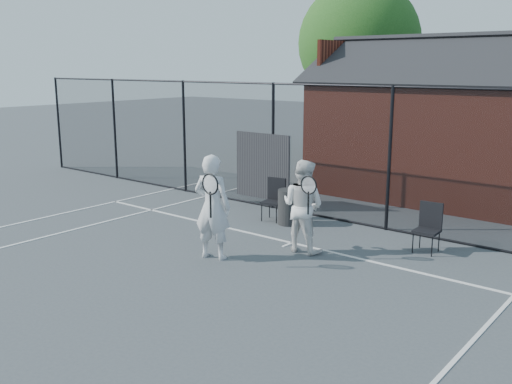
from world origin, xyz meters
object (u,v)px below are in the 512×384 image
Objects in this scene: player_front at (212,207)px; player_back at (303,206)px; waste_bin at (290,207)px; chair_right at (427,229)px; chair_left at (273,200)px; clubhouse at (440,134)px.

player_front is 1.69m from player_back.
waste_bin is (-1.25, 1.35, -0.48)m from player_back.
chair_right is 1.18× the size of waste_bin.
player_back is 2.25× the size of waste_bin.
player_front is at bearing -84.84° from chair_left.
player_front is 2.77m from waste_bin.
clubhouse is 3.45× the size of player_front.
player_front is 2.47× the size of waste_bin.
chair_right is at bearing 43.53° from player_front.
waste_bin is (-0.25, 2.70, -0.56)m from player_front.
clubhouse is at bearing 89.15° from player_back.
clubhouse is 5.33m from chair_right.
player_back is at bearing 53.28° from player_front.
clubhouse is at bearing 60.25° from chair_left.
clubhouse is 3.78× the size of player_back.
clubhouse is 7.71m from player_front.
chair_left is at bearing 180.00° from waste_bin.
chair_right is at bearing -70.42° from clubhouse.
clubhouse is at bearing 81.76° from player_front.
player_front reaches higher than chair_left.
player_back is (-0.09, -6.25, -0.75)m from clubhouse.
player_back reaches higher than waste_bin.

